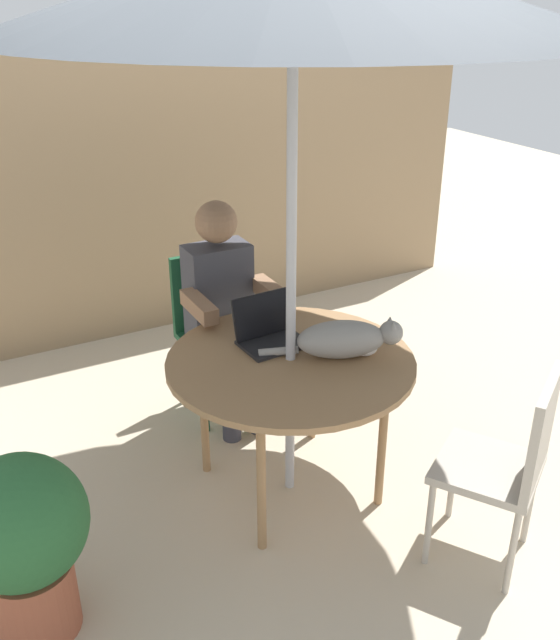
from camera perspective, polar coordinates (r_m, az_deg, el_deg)
The scene contains 9 objects.
ground_plane at distance 3.61m, azimuth 0.77°, elevation -13.11°, with size 14.00×14.00×0.00m, color #BCAD93.
fence_back at distance 4.88m, azimuth -11.09°, elevation 9.95°, with size 5.10×0.08×1.96m, color #937756.
patio_table at distance 3.24m, azimuth 0.84°, elevation -3.90°, with size 1.13×1.13×0.71m.
chair_occupied at distance 4.00m, azimuth -5.35°, elevation 0.00°, with size 0.40×0.40×0.90m.
chair_empty at distance 3.04m, azimuth 18.04°, elevation -10.35°, with size 0.55×0.55×0.90m.
person_seated at distance 3.80m, azimuth -4.50°, elevation 1.40°, with size 0.48×0.48×1.24m.
laptop at distance 3.34m, azimuth -0.98°, elevation -0.71°, with size 0.31×0.27×0.21m.
cat at distance 3.21m, azimuth 5.35°, elevation -1.55°, with size 0.61×0.34×0.17m.
potted_plant_near_fence at distance 2.83m, azimuth -19.89°, elevation -16.10°, with size 0.49×0.49×0.76m.
Camera 1 is at (-1.38, -2.46, 2.25)m, focal length 39.97 mm.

